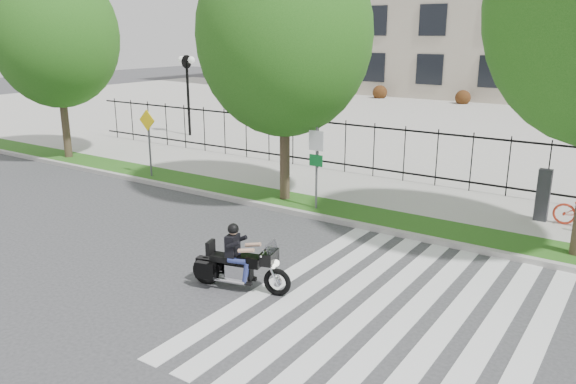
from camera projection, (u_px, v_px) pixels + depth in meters
The scene contains 13 objects.
ground at pixel (208, 259), 13.74m from camera, with size 120.00×120.00×0.00m, color #343436.
curb at pixel (299, 213), 16.99m from camera, with size 60.00×0.20×0.15m, color #A6A39C.
grass_verge at pixel (314, 206), 17.67m from camera, with size 60.00×1.50×0.15m, color #255114.
sidewalk at pixel (351, 188), 19.67m from camera, with size 60.00×3.50×0.15m, color #A2A198.
plaza at pixel (488, 124), 33.67m from camera, with size 80.00×34.00×0.10m, color #A2A198.
crosswalk_stripes at pixel (391, 311), 11.15m from camera, with size 5.70×8.00×0.01m, color silver, non-canonical shape.
iron_fence at pixel (374, 150), 20.77m from camera, with size 30.00×0.06×2.00m, color black, non-canonical shape.
lamp_post_left at pixel (187, 76), 28.89m from camera, with size 1.06×0.70×4.25m.
street_tree_0 at pixel (56, 36), 22.97m from camera, with size 5.09×5.09×7.99m.
street_tree_1 at pixel (285, 35), 16.84m from camera, with size 5.34×5.34×8.20m.
sign_pole_regulatory at pixel (316, 157), 16.76m from camera, with size 0.50×0.09×2.50m.
sign_pole_warning at pixel (148, 134), 20.65m from camera, with size 0.78×0.09×2.49m.
motorcycle_rider at pixel (240, 264), 11.95m from camera, with size 2.27×0.97×1.78m.
Camera 1 is at (8.76, -9.50, 5.33)m, focal length 35.00 mm.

